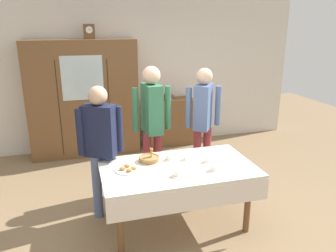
% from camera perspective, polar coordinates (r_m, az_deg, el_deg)
% --- Properties ---
extents(ground_plane, '(12.00, 12.00, 0.00)m').
position_cam_1_polar(ground_plane, '(4.18, 0.78, -15.19)').
color(ground_plane, '#846B4C').
rests_on(ground_plane, ground).
extents(back_wall, '(6.40, 0.10, 2.70)m').
position_cam_1_polar(back_wall, '(6.17, -6.34, 8.91)').
color(back_wall, silver).
rests_on(back_wall, ground).
extents(dining_table, '(1.69, 0.96, 0.74)m').
position_cam_1_polar(dining_table, '(3.67, 1.88, -8.70)').
color(dining_table, brown).
rests_on(dining_table, ground).
extents(wall_cabinet, '(1.85, 0.46, 2.01)m').
position_cam_1_polar(wall_cabinet, '(5.86, -14.44, 4.56)').
color(wall_cabinet, brown).
rests_on(wall_cabinet, ground).
extents(mantel_clock, '(0.18, 0.11, 0.24)m').
position_cam_1_polar(mantel_clock, '(5.73, -13.56, 15.69)').
color(mantel_clock, brown).
rests_on(mantel_clock, wall_cabinet).
extents(bookshelf_low, '(0.93, 0.35, 0.90)m').
position_cam_1_polar(bookshelf_low, '(6.27, 0.07, 0.72)').
color(bookshelf_low, brown).
rests_on(bookshelf_low, ground).
extents(book_stack, '(0.17, 0.20, 0.08)m').
position_cam_1_polar(book_stack, '(6.15, 0.07, 5.13)').
color(book_stack, '#B29333').
rests_on(book_stack, bookshelf_low).
extents(tea_cup_center, '(0.13, 0.13, 0.06)m').
position_cam_1_polar(tea_cup_center, '(3.58, 7.93, -7.36)').
color(tea_cup_center, white).
rests_on(tea_cup_center, dining_table).
extents(tea_cup_back_edge, '(0.13, 0.13, 0.06)m').
position_cam_1_polar(tea_cup_back_edge, '(3.81, 0.25, -5.55)').
color(tea_cup_back_edge, white).
rests_on(tea_cup_back_edge, dining_table).
extents(tea_cup_mid_right, '(0.13, 0.13, 0.06)m').
position_cam_1_polar(tea_cup_mid_right, '(3.42, 1.60, -8.35)').
color(tea_cup_mid_right, white).
rests_on(tea_cup_mid_right, dining_table).
extents(tea_cup_near_right, '(0.13, 0.13, 0.06)m').
position_cam_1_polar(tea_cup_near_right, '(3.82, 3.30, -5.52)').
color(tea_cup_near_right, white).
rests_on(tea_cup_near_right, dining_table).
extents(tea_cup_far_left, '(0.13, 0.13, 0.06)m').
position_cam_1_polar(tea_cup_far_left, '(3.77, 6.93, -5.94)').
color(tea_cup_far_left, white).
rests_on(tea_cup_far_left, dining_table).
extents(bread_basket, '(0.24, 0.24, 0.16)m').
position_cam_1_polar(bread_basket, '(3.78, -3.28, -5.66)').
color(bread_basket, '#9E7542').
rests_on(bread_basket, dining_table).
extents(pastry_plate, '(0.28, 0.28, 0.05)m').
position_cam_1_polar(pastry_plate, '(3.58, -6.95, -7.47)').
color(pastry_plate, white).
rests_on(pastry_plate, dining_table).
extents(spoon_mid_left, '(0.12, 0.02, 0.01)m').
position_cam_1_polar(spoon_mid_left, '(3.32, -6.19, -9.76)').
color(spoon_mid_left, silver).
rests_on(spoon_mid_left, dining_table).
extents(spoon_mid_right, '(0.12, 0.02, 0.01)m').
position_cam_1_polar(spoon_mid_right, '(3.82, -8.82, -6.09)').
color(spoon_mid_right, silver).
rests_on(spoon_mid_right, dining_table).
extents(spoon_far_left, '(0.12, 0.02, 0.01)m').
position_cam_1_polar(spoon_far_left, '(4.01, 8.42, -4.91)').
color(spoon_far_left, silver).
rests_on(spoon_far_left, dining_table).
extents(person_behind_table_right, '(0.52, 0.35, 1.61)m').
position_cam_1_polar(person_behind_table_right, '(3.83, -11.66, -2.47)').
color(person_behind_table_right, slate).
rests_on(person_behind_table_right, ground).
extents(person_beside_shelf, '(0.52, 0.41, 1.68)m').
position_cam_1_polar(person_beside_shelf, '(4.62, 6.13, 1.94)').
color(person_beside_shelf, '#933338').
rests_on(person_beside_shelf, ground).
extents(person_near_right_end, '(0.52, 0.38, 1.74)m').
position_cam_1_polar(person_near_right_end, '(4.33, -2.80, 1.52)').
color(person_near_right_end, '#933338').
rests_on(person_near_right_end, ground).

